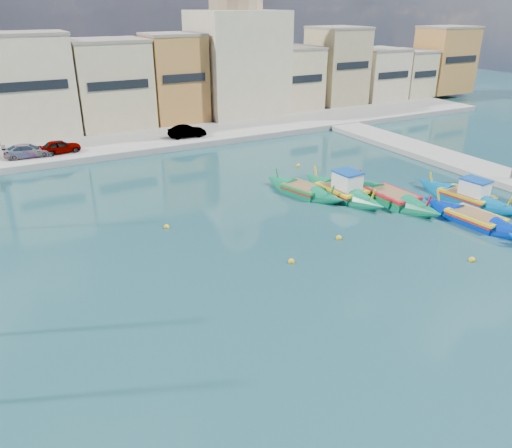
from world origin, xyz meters
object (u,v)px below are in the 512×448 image
object	(u,v)px
church_block	(237,47)
luzzu_green	(303,191)
luzzu_cyan_mid	(391,198)
luzzu_blue_south	(475,220)
luzzu_blue_cabin	(342,192)
luzzu_turquoise_cabin	(467,197)

from	to	relation	value
church_block	luzzu_green	xyz separation A→B (m)	(-8.36, -27.97, -8.15)
church_block	luzzu_green	size ratio (longest dim) A/B	2.39
luzzu_cyan_mid	luzzu_blue_south	xyz separation A→B (m)	(2.16, -5.62, -0.03)
church_block	luzzu_blue_south	xyz separation A→B (m)	(-1.43, -38.03, -8.15)
luzzu_blue_cabin	luzzu_green	world-z (taller)	luzzu_blue_cabin
luzzu_turquoise_cabin	luzzu_green	xyz separation A→B (m)	(-9.68, 7.03, -0.08)
luzzu_turquoise_cabin	luzzu_blue_cabin	xyz separation A→B (m)	(-7.38, 5.22, 0.04)
luzzu_green	luzzu_blue_south	bearing A→B (deg)	-55.45
church_block	luzzu_turquoise_cabin	xyz separation A→B (m)	(1.32, -35.00, -8.06)
church_block	luzzu_cyan_mid	bearing A→B (deg)	-96.32
luzzu_blue_south	luzzu_turquoise_cabin	bearing A→B (deg)	47.80
luzzu_cyan_mid	luzzu_blue_south	size ratio (longest dim) A/B	1.08
church_block	luzzu_blue_south	world-z (taller)	church_block
luzzu_cyan_mid	luzzu_green	world-z (taller)	luzzu_cyan_mid
luzzu_turquoise_cabin	luzzu_cyan_mid	size ratio (longest dim) A/B	0.97
luzzu_turquoise_cabin	luzzu_cyan_mid	xyz separation A→B (m)	(-4.91, 2.58, -0.06)
luzzu_cyan_mid	luzzu_blue_south	bearing A→B (deg)	-68.95
luzzu_turquoise_cabin	luzzu_blue_cabin	distance (m)	9.04
church_block	luzzu_cyan_mid	xyz separation A→B (m)	(-3.59, -32.42, -8.12)
church_block	luzzu_blue_cabin	xyz separation A→B (m)	(-6.06, -29.78, -8.02)
church_block	luzzu_blue_south	bearing A→B (deg)	-92.16
church_block	luzzu_turquoise_cabin	distance (m)	35.94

